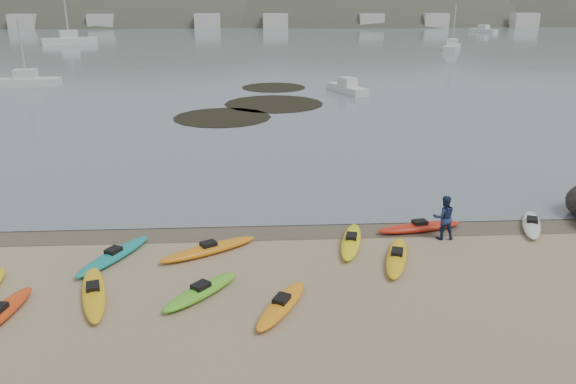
{
  "coord_description": "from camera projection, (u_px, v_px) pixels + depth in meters",
  "views": [
    {
      "loc": [
        -1.23,
        -21.34,
        9.03
      ],
      "look_at": [
        0.0,
        0.0,
        1.5
      ],
      "focal_mm": 35.0,
      "sensor_mm": 36.0,
      "label": 1
    }
  ],
  "objects": [
    {
      "name": "moored_boats",
      "position": [
        247.0,
        44.0,
        101.1
      ],
      "size": [
        100.97,
        95.73,
        1.4
      ],
      "color": "silver",
      "rests_on": "ground"
    },
    {
      "name": "wet_sand",
      "position": [
        288.0,
        229.0,
        22.88
      ],
      "size": [
        60.0,
        60.0,
        0.0
      ],
      "primitive_type": "plane",
      "color": "brown",
      "rests_on": "ground"
    },
    {
      "name": "far_town",
      "position": [
        280.0,
        21.0,
        159.37
      ],
      "size": [
        199.0,
        5.0,
        4.0
      ],
      "color": "beige",
      "rests_on": "ground"
    },
    {
      "name": "ground",
      "position": [
        288.0,
        226.0,
        23.16
      ],
      "size": [
        600.0,
        600.0,
        0.0
      ],
      "primitive_type": "plane",
      "color": "tan",
      "rests_on": "ground"
    },
    {
      "name": "person_east",
      "position": [
        444.0,
        217.0,
        21.72
      ],
      "size": [
        0.86,
        0.67,
        1.78
      ],
      "primitive_type": "imported",
      "rotation": [
        0.0,
        0.0,
        3.14
      ],
      "color": "navy",
      "rests_on": "ground"
    },
    {
      "name": "far_hills",
      "position": [
        362.0,
        64.0,
        213.24
      ],
      "size": [
        550.0,
        135.0,
        80.0
      ],
      "color": "#384235",
      "rests_on": "ground"
    },
    {
      "name": "kayaks",
      "position": [
        247.0,
        264.0,
        19.53
      ],
      "size": [
        21.23,
        9.02,
        0.34
      ],
      "color": "red",
      "rests_on": "ground"
    },
    {
      "name": "kelp_mats",
      "position": [
        259.0,
        103.0,
        49.28
      ],
      "size": [
        12.29,
        21.7,
        0.04
      ],
      "color": "black",
      "rests_on": "water"
    },
    {
      "name": "water",
      "position": [
        256.0,
        12.0,
        305.66
      ],
      "size": [
        1200.0,
        1200.0,
        0.0
      ],
      "primitive_type": "plane",
      "color": "slate",
      "rests_on": "ground"
    }
  ]
}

